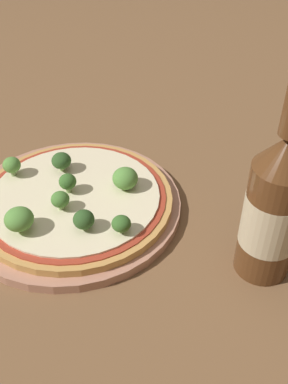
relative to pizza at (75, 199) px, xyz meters
The scene contains 12 objects.
ground_plane 0.02m from the pizza, ahead, with size 3.00×3.00×0.00m, color brown.
plate 0.01m from the pizza, 146.38° to the right, with size 0.28×0.28×0.01m.
pizza is the anchor object (origin of this frame).
broccoli_floret_0 0.02m from the pizza, 158.37° to the left, with size 0.02×0.02×0.03m.
broccoli_floret_1 0.04m from the pizza, 79.41° to the right, with size 0.02×0.02×0.02m.
broccoli_floret_2 0.09m from the pizza, 94.24° to the right, with size 0.03×0.03×0.03m.
broccoli_floret_3 0.07m from the pizza, 47.99° to the left, with size 0.03×0.03×0.03m.
broccoli_floret_4 0.09m from the pizza, 12.21° to the right, with size 0.02×0.02×0.02m.
broccoli_floret_5 0.07m from the pizza, 37.62° to the right, with size 0.02×0.02×0.03m.
broccoli_floret_6 0.10m from the pizza, behind, with size 0.02×0.02×0.03m.
broccoli_floret_7 0.06m from the pizza, 148.54° to the left, with size 0.03×0.03×0.03m.
beer_bottle 0.25m from the pizza, 11.55° to the left, with size 0.06×0.06×0.24m.
Camera 1 is at (0.31, -0.31, 0.39)m, focal length 42.00 mm.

